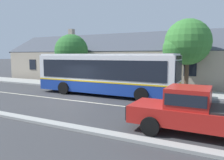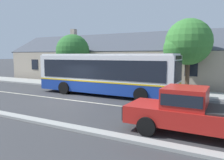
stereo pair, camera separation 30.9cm
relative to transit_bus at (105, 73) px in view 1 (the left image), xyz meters
The scene contains 10 objects.
ground_plane 3.66m from the transit_bus, 115.55° to the right, with size 300.00×300.00×0.00m, color #38383A.
sidewalk_far 3.78m from the transit_bus, 114.12° to the left, with size 60.00×3.00×0.15m, color #9E9E99.
curb_near 7.96m from the transit_bus, 100.28° to the right, with size 60.00×0.50×0.12m, color #9E9E99.
lane_divider_stripe 3.66m from the transit_bus, 115.55° to the right, with size 60.00×0.16×0.01m, color beige.
community_building 10.97m from the transit_bus, 111.84° to the left, with size 28.34×9.36×6.90m.
transit_bus is the anchor object (origin of this frame).
pickup_truck_red 9.53m from the transit_bus, 38.42° to the right, with size 5.54×2.26×1.88m.
bench_by_building 7.78m from the transit_bus, 160.62° to the left, with size 1.81×0.51×0.94m.
street_tree_primary 7.19m from the transit_bus, 37.88° to the left, with size 3.87×3.82×6.15m.
street_tree_secondary 7.80m from the transit_bus, 147.35° to the left, with size 3.58×3.58×5.38m.
Camera 1 is at (9.69, -12.07, 3.15)m, focal length 35.00 mm.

